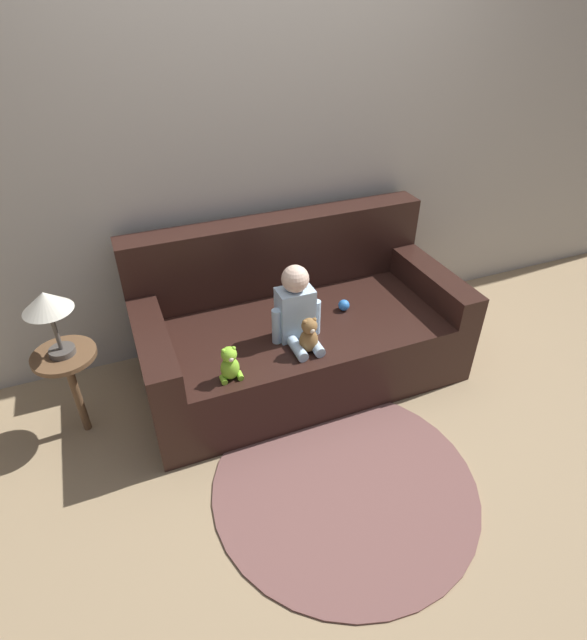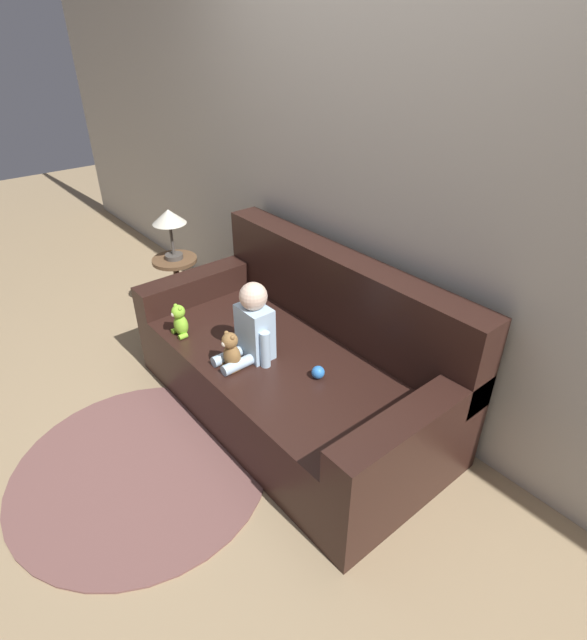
# 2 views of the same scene
# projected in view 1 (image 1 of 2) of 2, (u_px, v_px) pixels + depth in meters

# --- Properties ---
(ground_plane) EXTENTS (12.00, 12.00, 0.00)m
(ground_plane) POSITION_uv_depth(u_px,v_px,m) (300.00, 371.00, 3.03)
(ground_plane) COLOR #9E8460
(wall_back) EXTENTS (8.00, 0.05, 2.60)m
(wall_back) POSITION_uv_depth(u_px,v_px,m) (264.00, 128.00, 2.69)
(wall_back) COLOR #ADA89E
(wall_back) RESTS_ON ground_plane
(couch) EXTENTS (1.80, 0.89, 0.85)m
(couch) POSITION_uv_depth(u_px,v_px,m) (297.00, 327.00, 2.91)
(couch) COLOR black
(couch) RESTS_ON ground_plane
(person_baby) EXTENTS (0.27, 0.30, 0.42)m
(person_baby) POSITION_uv_depth(u_px,v_px,m) (296.00, 309.00, 2.55)
(person_baby) COLOR silver
(person_baby) RESTS_ON couch
(teddy_bear_brown) EXTENTS (0.12, 0.09, 0.20)m
(teddy_bear_brown) POSITION_uv_depth(u_px,v_px,m) (309.00, 336.00, 2.50)
(teddy_bear_brown) COLOR olive
(teddy_bear_brown) RESTS_ON couch
(plush_toy_side) EXTENTS (0.11, 0.09, 0.19)m
(plush_toy_side) POSITION_uv_depth(u_px,v_px,m) (230.00, 364.00, 2.33)
(plush_toy_side) COLOR #8CD133
(plush_toy_side) RESTS_ON couch
(toy_ball) EXTENTS (0.06, 0.06, 0.06)m
(toy_ball) POSITION_uv_depth(u_px,v_px,m) (344.00, 305.00, 2.84)
(toy_ball) COLOR #337FDB
(toy_ball) RESTS_ON couch
(floor_rug) EXTENTS (1.24, 1.24, 0.01)m
(floor_rug) POSITION_uv_depth(u_px,v_px,m) (344.00, 484.00, 2.35)
(floor_rug) COLOR brown
(floor_rug) RESTS_ON ground_plane
(side_table) EXTENTS (0.30, 0.30, 0.85)m
(side_table) POSITION_uv_depth(u_px,v_px,m) (55.00, 330.00, 2.28)
(side_table) COLOR brown
(side_table) RESTS_ON ground_plane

